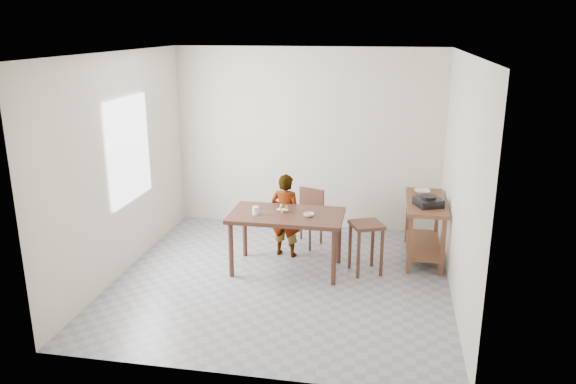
% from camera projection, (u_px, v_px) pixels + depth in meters
% --- Properties ---
extents(floor, '(4.00, 4.00, 0.04)m').
position_uv_depth(floor, '(282.00, 281.00, 6.88)').
color(floor, gray).
rests_on(floor, ground).
extents(ceiling, '(4.00, 4.00, 0.04)m').
position_uv_depth(ceiling, '(281.00, 51.00, 6.10)').
color(ceiling, white).
rests_on(ceiling, wall_back).
extents(wall_back, '(4.00, 0.04, 2.70)m').
position_uv_depth(wall_back, '(308.00, 139.00, 8.40)').
color(wall_back, beige).
rests_on(wall_back, ground).
extents(wall_front, '(4.00, 0.04, 2.70)m').
position_uv_depth(wall_front, '(235.00, 234.00, 4.59)').
color(wall_front, beige).
rests_on(wall_front, ground).
extents(wall_left, '(0.04, 4.00, 2.70)m').
position_uv_depth(wall_left, '(119.00, 165.00, 6.84)').
color(wall_left, beige).
rests_on(wall_left, ground).
extents(wall_right, '(0.04, 4.00, 2.70)m').
position_uv_depth(wall_right, '(463.00, 181.00, 6.14)').
color(wall_right, beige).
rests_on(wall_right, ground).
extents(window_pane, '(0.02, 1.10, 1.30)m').
position_uv_depth(window_pane, '(130.00, 150.00, 6.98)').
color(window_pane, white).
rests_on(window_pane, wall_left).
extents(dining_table, '(1.40, 0.80, 0.75)m').
position_uv_depth(dining_table, '(287.00, 242.00, 7.05)').
color(dining_table, '#44261A').
rests_on(dining_table, floor).
extents(prep_counter, '(0.50, 1.20, 0.80)m').
position_uv_depth(prep_counter, '(424.00, 229.00, 7.41)').
color(prep_counter, brown).
rests_on(prep_counter, floor).
extents(child, '(0.46, 0.35, 1.13)m').
position_uv_depth(child, '(286.00, 215.00, 7.45)').
color(child, white).
rests_on(child, floor).
extents(dining_chair, '(0.49, 0.49, 0.79)m').
position_uv_depth(dining_chair, '(306.00, 218.00, 7.84)').
color(dining_chair, '#44261A').
rests_on(dining_chair, floor).
extents(stool, '(0.49, 0.49, 0.65)m').
position_uv_depth(stool, '(366.00, 248.00, 6.99)').
color(stool, '#44261A').
rests_on(stool, floor).
extents(glass_tumbler, '(0.10, 0.10, 0.10)m').
position_uv_depth(glass_tumbler, '(256.00, 211.00, 6.90)').
color(glass_tumbler, white).
rests_on(glass_tumbler, dining_table).
extents(small_bowl, '(0.17, 0.17, 0.04)m').
position_uv_depth(small_bowl, '(309.00, 215.00, 6.84)').
color(small_bowl, silver).
rests_on(small_bowl, dining_table).
extents(banana, '(0.19, 0.16, 0.06)m').
position_uv_depth(banana, '(283.00, 209.00, 7.01)').
color(banana, gold).
rests_on(banana, dining_table).
extents(serving_bowl, '(0.23, 0.23, 0.05)m').
position_uv_depth(serving_bowl, '(422.00, 192.00, 7.58)').
color(serving_bowl, silver).
rests_on(serving_bowl, prep_counter).
extents(gas_burner, '(0.40, 0.40, 0.10)m').
position_uv_depth(gas_burner, '(428.00, 202.00, 7.06)').
color(gas_burner, black).
rests_on(gas_burner, prep_counter).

